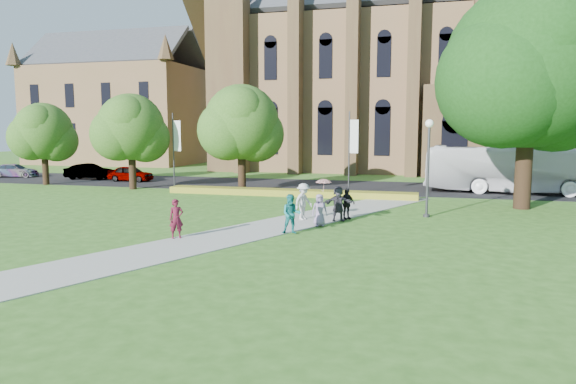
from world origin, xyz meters
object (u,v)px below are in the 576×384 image
(streetlamp, at_px, (428,156))
(large_tree, at_px, (529,66))
(tour_coach, at_px, (515,169))
(car_2, at_px, (15,171))
(car_1, at_px, (90,172))
(pedestrian_0, at_px, (176,219))
(car_0, at_px, (131,174))

(streetlamp, xyz_separation_m, large_tree, (5.50, 4.50, 5.07))
(streetlamp, height_order, tour_coach, streetlamp)
(streetlamp, xyz_separation_m, car_2, (-39.37, 13.53, -2.63))
(car_1, bearing_deg, pedestrian_0, -147.19)
(large_tree, height_order, car_2, large_tree)
(car_0, xyz_separation_m, car_2, (-13.36, 0.72, -0.06))
(streetlamp, relative_size, car_0, 1.27)
(streetlamp, relative_size, pedestrian_0, 3.08)
(car_2, relative_size, pedestrian_0, 2.61)
(car_2, bearing_deg, streetlamp, -125.64)
(car_2, xyz_separation_m, pedestrian_0, (28.92, -22.13, 0.23))
(car_0, bearing_deg, car_1, 83.47)
(large_tree, xyz_separation_m, car_1, (-36.24, 8.91, -7.61))
(streetlamp, relative_size, car_1, 1.18)
(car_0, height_order, car_1, car_1)
(large_tree, bearing_deg, streetlamp, -140.71)
(car_2, bearing_deg, car_1, -107.47)
(tour_coach, xyz_separation_m, car_0, (-32.30, 0.50, -1.10))
(car_2, bearing_deg, tour_coach, -108.20)
(streetlamp, distance_m, pedestrian_0, 13.75)
(car_1, bearing_deg, car_2, 79.33)
(car_2, bearing_deg, pedestrian_0, -144.09)
(large_tree, relative_size, car_2, 2.98)
(large_tree, xyz_separation_m, car_2, (-44.87, 9.03, -7.70))
(pedestrian_0, bearing_deg, tour_coach, 13.37)
(streetlamp, height_order, pedestrian_0, streetlamp)
(streetlamp, distance_m, car_0, 29.11)
(tour_coach, distance_m, car_0, 32.32)
(tour_coach, xyz_separation_m, car_1, (-37.03, 1.10, -1.07))
(streetlamp, xyz_separation_m, pedestrian_0, (-10.45, -8.60, -2.41))
(car_0, height_order, pedestrian_0, pedestrian_0)
(large_tree, distance_m, car_2, 46.41)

